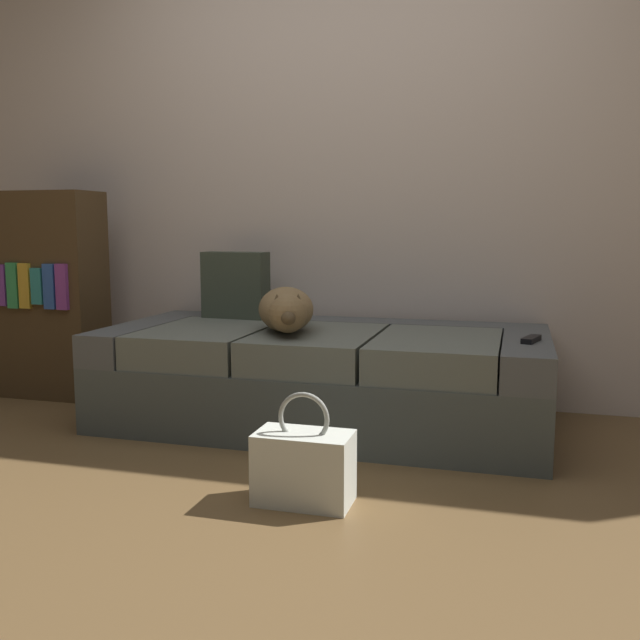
{
  "coord_description": "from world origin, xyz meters",
  "views": [
    {
      "loc": [
        0.85,
        -1.94,
        0.91
      ],
      "look_at": [
        0.0,
        1.04,
        0.5
      ],
      "focal_mm": 38.81,
      "sensor_mm": 36.0,
      "label": 1
    }
  ],
  "objects_px": {
    "couch": "(323,377)",
    "tv_remote": "(531,339)",
    "throw_pillow": "(236,285)",
    "bookshelf": "(50,295)",
    "dog_tan": "(286,310)",
    "handbag": "(304,466)"
  },
  "relations": [
    {
      "from": "couch",
      "to": "dog_tan",
      "type": "bearing_deg",
      "value": -136.92
    },
    {
      "from": "bookshelf",
      "to": "dog_tan",
      "type": "bearing_deg",
      "value": -10.52
    },
    {
      "from": "couch",
      "to": "bookshelf",
      "type": "relative_size",
      "value": 1.82
    },
    {
      "from": "dog_tan",
      "to": "bookshelf",
      "type": "bearing_deg",
      "value": 169.48
    },
    {
      "from": "couch",
      "to": "throw_pillow",
      "type": "height_order",
      "value": "throw_pillow"
    },
    {
      "from": "couch",
      "to": "tv_remote",
      "type": "height_order",
      "value": "tv_remote"
    },
    {
      "from": "dog_tan",
      "to": "handbag",
      "type": "distance_m",
      "value": 0.95
    },
    {
      "from": "dog_tan",
      "to": "throw_pillow",
      "type": "relative_size",
      "value": 1.66
    },
    {
      "from": "throw_pillow",
      "to": "handbag",
      "type": "distance_m",
      "value": 1.48
    },
    {
      "from": "handbag",
      "to": "throw_pillow",
      "type": "bearing_deg",
      "value": 121.84
    },
    {
      "from": "throw_pillow",
      "to": "bookshelf",
      "type": "bearing_deg",
      "value": -172.81
    },
    {
      "from": "bookshelf",
      "to": "tv_remote",
      "type": "bearing_deg",
      "value": -5.6
    },
    {
      "from": "tv_remote",
      "to": "handbag",
      "type": "distance_m",
      "value": 1.14
    },
    {
      "from": "couch",
      "to": "dog_tan",
      "type": "height_order",
      "value": "dog_tan"
    },
    {
      "from": "couch",
      "to": "handbag",
      "type": "distance_m",
      "value": 0.94
    },
    {
      "from": "tv_remote",
      "to": "handbag",
      "type": "bearing_deg",
      "value": -115.09
    },
    {
      "from": "throw_pillow",
      "to": "handbag",
      "type": "xyz_separation_m",
      "value": [
        0.74,
        -1.19,
        -0.49
      ]
    },
    {
      "from": "tv_remote",
      "to": "handbag",
      "type": "xyz_separation_m",
      "value": [
        -0.72,
        -0.81,
        -0.33
      ]
    },
    {
      "from": "couch",
      "to": "tv_remote",
      "type": "distance_m",
      "value": 0.95
    },
    {
      "from": "dog_tan",
      "to": "tv_remote",
      "type": "relative_size",
      "value": 3.77
    },
    {
      "from": "throw_pillow",
      "to": "couch",
      "type": "bearing_deg",
      "value": -26.33
    },
    {
      "from": "dog_tan",
      "to": "handbag",
      "type": "bearing_deg",
      "value": -67.59
    }
  ]
}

